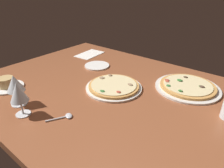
% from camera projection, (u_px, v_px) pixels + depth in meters
% --- Properties ---
extents(dining_table, '(1.50, 1.10, 0.04)m').
position_uv_depth(dining_table, '(110.00, 93.00, 1.08)').
color(dining_table, brown).
rests_on(dining_table, ground).
extents(pizza_main, '(0.30, 0.30, 0.03)m').
position_uv_depth(pizza_main, '(114.00, 86.00, 1.08)').
color(pizza_main, silver).
rests_on(pizza_main, dining_table).
extents(pizza_side, '(0.34, 0.34, 0.03)m').
position_uv_depth(pizza_side, '(187.00, 87.00, 1.08)').
color(pizza_side, silver).
rests_on(pizza_side, dining_table).
extents(ramekin_on_saucer, '(0.17, 0.17, 0.06)m').
position_uv_depth(ramekin_on_saucer, '(7.00, 84.00, 1.08)').
color(ramekin_on_saucer, white).
rests_on(ramekin_on_saucer, dining_table).
extents(wine_glass_far, '(0.08, 0.08, 0.15)m').
position_uv_depth(wine_glass_far, '(15.00, 85.00, 0.90)').
color(wine_glass_far, silver).
rests_on(wine_glass_far, dining_table).
extents(wine_glass_near, '(0.08, 0.08, 0.15)m').
position_uv_depth(wine_glass_near, '(18.00, 93.00, 0.83)').
color(wine_glass_near, silver).
rests_on(wine_glass_near, dining_table).
extents(side_plate, '(0.17, 0.17, 0.01)m').
position_uv_depth(side_plate, '(97.00, 66.00, 1.36)').
color(side_plate, white).
rests_on(side_plate, dining_table).
extents(paper_menu, '(0.15, 0.23, 0.00)m').
position_uv_depth(paper_menu, '(90.00, 54.00, 1.58)').
color(paper_menu, white).
rests_on(paper_menu, dining_table).
extents(spoon, '(0.07, 0.11, 0.01)m').
position_uv_depth(spoon, '(65.00, 117.00, 0.85)').
color(spoon, silver).
rests_on(spoon, dining_table).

